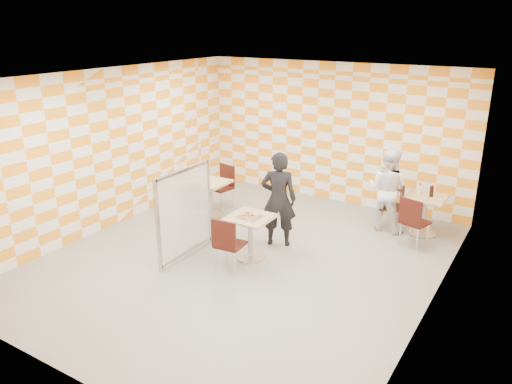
{
  "coord_description": "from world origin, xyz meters",
  "views": [
    {
      "loc": [
        4.15,
        -6.34,
        3.81
      ],
      "look_at": [
        0.1,
        0.2,
        1.15
      ],
      "focal_mm": 35.0,
      "sensor_mm": 36.0,
      "label": 1
    }
  ],
  "objects_px": {
    "empty_table": "(211,193)",
    "chair_main_front": "(227,241)",
    "partition": "(185,213)",
    "man_dark": "(279,199)",
    "sport_bottle": "(420,189)",
    "main_table": "(250,230)",
    "soda_bottle": "(432,191)",
    "man_white": "(388,190)",
    "chair_second_front": "(413,219)",
    "chair_empty_near": "(195,201)",
    "second_table": "(425,209)",
    "chair_empty_far": "(224,183)",
    "chair_second_side": "(395,203)"
  },
  "relations": [
    {
      "from": "empty_table",
      "to": "chair_main_front",
      "type": "distance_m",
      "value": 2.44
    },
    {
      "from": "partition",
      "to": "man_dark",
      "type": "xyz_separation_m",
      "value": [
        1.08,
        1.25,
        0.06
      ]
    },
    {
      "from": "sport_bottle",
      "to": "main_table",
      "type": "bearing_deg",
      "value": -128.25
    },
    {
      "from": "soda_bottle",
      "to": "man_white",
      "type": "bearing_deg",
      "value": -166.93
    },
    {
      "from": "chair_second_front",
      "to": "chair_empty_near",
      "type": "distance_m",
      "value": 3.99
    },
    {
      "from": "second_table",
      "to": "chair_main_front",
      "type": "bearing_deg",
      "value": -125.36
    },
    {
      "from": "chair_main_front",
      "to": "chair_empty_far",
      "type": "distance_m",
      "value": 2.96
    },
    {
      "from": "chair_empty_far",
      "to": "chair_second_front",
      "type": "bearing_deg",
      "value": 1.24
    },
    {
      "from": "second_table",
      "to": "partition",
      "type": "xyz_separation_m",
      "value": [
        -3.17,
        -3.04,
        0.28
      ]
    },
    {
      "from": "partition",
      "to": "man_white",
      "type": "bearing_deg",
      "value": 49.47
    },
    {
      "from": "partition",
      "to": "main_table",
      "type": "bearing_deg",
      "value": 28.37
    },
    {
      "from": "partition",
      "to": "man_dark",
      "type": "distance_m",
      "value": 1.65
    },
    {
      "from": "chair_empty_far",
      "to": "second_table",
      "type": "bearing_deg",
      "value": 10.98
    },
    {
      "from": "chair_second_front",
      "to": "partition",
      "type": "bearing_deg",
      "value": -143.11
    },
    {
      "from": "partition",
      "to": "soda_bottle",
      "type": "distance_m",
      "value": 4.48
    },
    {
      "from": "empty_table",
      "to": "soda_bottle",
      "type": "relative_size",
      "value": 3.26
    },
    {
      "from": "soda_bottle",
      "to": "second_table",
      "type": "bearing_deg",
      "value": -148.41
    },
    {
      "from": "chair_main_front",
      "to": "chair_second_front",
      "type": "height_order",
      "value": "same"
    },
    {
      "from": "chair_main_front",
      "to": "sport_bottle",
      "type": "xyz_separation_m",
      "value": [
        2.09,
        3.25,
        0.29
      ]
    },
    {
      "from": "empty_table",
      "to": "man_white",
      "type": "bearing_deg",
      "value": 20.98
    },
    {
      "from": "main_table",
      "to": "partition",
      "type": "distance_m",
      "value": 1.12
    },
    {
      "from": "man_white",
      "to": "chair_empty_near",
      "type": "bearing_deg",
      "value": 36.65
    },
    {
      "from": "chair_second_side",
      "to": "sport_bottle",
      "type": "relative_size",
      "value": 4.62
    },
    {
      "from": "man_white",
      "to": "soda_bottle",
      "type": "relative_size",
      "value": 6.94
    },
    {
      "from": "second_table",
      "to": "man_dark",
      "type": "relative_size",
      "value": 0.44
    },
    {
      "from": "chair_second_front",
      "to": "sport_bottle",
      "type": "height_order",
      "value": "sport_bottle"
    },
    {
      "from": "chair_second_front",
      "to": "chair_empty_far",
      "type": "bearing_deg",
      "value": -178.76
    },
    {
      "from": "main_table",
      "to": "man_dark",
      "type": "xyz_separation_m",
      "value": [
        0.12,
        0.73,
        0.34
      ]
    },
    {
      "from": "chair_second_side",
      "to": "man_white",
      "type": "relative_size",
      "value": 0.58
    },
    {
      "from": "chair_second_front",
      "to": "partition",
      "type": "relative_size",
      "value": 0.6
    },
    {
      "from": "partition",
      "to": "chair_second_front",
      "type": "bearing_deg",
      "value": 36.89
    },
    {
      "from": "main_table",
      "to": "chair_empty_far",
      "type": "bearing_deg",
      "value": 135.37
    },
    {
      "from": "second_table",
      "to": "man_white",
      "type": "height_order",
      "value": "man_white"
    },
    {
      "from": "empty_table",
      "to": "chair_empty_near",
      "type": "relative_size",
      "value": 0.81
    },
    {
      "from": "chair_second_side",
      "to": "man_white",
      "type": "bearing_deg",
      "value": -151.68
    },
    {
      "from": "second_table",
      "to": "man_dark",
      "type": "distance_m",
      "value": 2.78
    },
    {
      "from": "chair_main_front",
      "to": "soda_bottle",
      "type": "height_order",
      "value": "soda_bottle"
    },
    {
      "from": "sport_bottle",
      "to": "empty_table",
      "type": "bearing_deg",
      "value": -158.75
    },
    {
      "from": "chair_main_front",
      "to": "soda_bottle",
      "type": "bearing_deg",
      "value": 54.14
    },
    {
      "from": "second_table",
      "to": "partition",
      "type": "distance_m",
      "value": 4.4
    },
    {
      "from": "chair_second_side",
      "to": "chair_main_front",
      "type": "bearing_deg",
      "value": -118.79
    },
    {
      "from": "man_dark",
      "to": "soda_bottle",
      "type": "distance_m",
      "value": 2.84
    },
    {
      "from": "soda_bottle",
      "to": "chair_main_front",
      "type": "bearing_deg",
      "value": -125.86
    },
    {
      "from": "empty_table",
      "to": "man_dark",
      "type": "relative_size",
      "value": 0.44
    },
    {
      "from": "second_table",
      "to": "soda_bottle",
      "type": "bearing_deg",
      "value": 31.59
    },
    {
      "from": "main_table",
      "to": "man_dark",
      "type": "relative_size",
      "value": 0.44
    },
    {
      "from": "main_table",
      "to": "chair_second_side",
      "type": "bearing_deg",
      "value": 55.82
    },
    {
      "from": "second_table",
      "to": "chair_main_front",
      "type": "distance_m",
      "value": 3.87
    },
    {
      "from": "empty_table",
      "to": "chair_second_front",
      "type": "xyz_separation_m",
      "value": [
        3.87,
        0.68,
        0.04
      ]
    },
    {
      "from": "main_table",
      "to": "chair_empty_near",
      "type": "relative_size",
      "value": 0.81
    }
  ]
}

